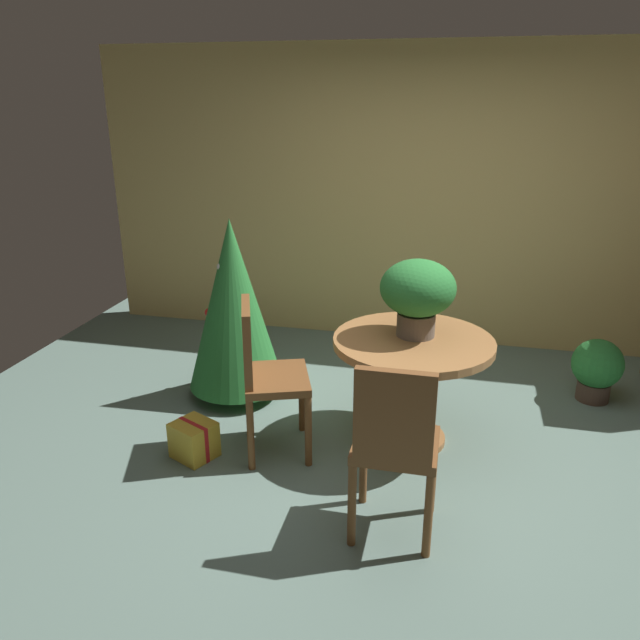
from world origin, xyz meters
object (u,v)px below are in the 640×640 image
at_px(flower_vase, 418,291).
at_px(holiday_tree, 233,305).
at_px(wooden_chair_left_near, 264,369).
at_px(round_dining_table, 412,372).
at_px(wooden_chair_near, 395,442).
at_px(gift_box_gold, 194,440).
at_px(potted_plant, 597,368).

xyz_separation_m(flower_vase, holiday_tree, (-1.35, 0.31, -0.29)).
relative_size(flower_vase, holiday_tree, 0.36).
xyz_separation_m(flower_vase, wooden_chair_left_near, (-0.89, -0.38, -0.45)).
distance_m(wooden_chair_left_near, holiday_tree, 0.84).
relative_size(round_dining_table, wooden_chair_near, 1.02).
bearing_deg(wooden_chair_left_near, wooden_chair_near, -36.54).
bearing_deg(gift_box_gold, wooden_chair_left_near, 23.76).
distance_m(round_dining_table, gift_box_gold, 1.45).
bearing_deg(holiday_tree, wooden_chair_left_near, -56.65).
height_order(wooden_chair_near, holiday_tree, holiday_tree).
xyz_separation_m(wooden_chair_near, holiday_tree, (-1.34, 1.35, 0.16)).
distance_m(round_dining_table, potted_plant, 1.60).
distance_m(gift_box_gold, potted_plant, 2.97).
distance_m(holiday_tree, potted_plant, 2.74).
distance_m(flower_vase, gift_box_gold, 1.69).
height_order(flower_vase, wooden_chair_near, flower_vase).
bearing_deg(potted_plant, wooden_chair_near, -124.80).
bearing_deg(potted_plant, round_dining_table, -145.51).
distance_m(holiday_tree, gift_box_gold, 1.07).
relative_size(flower_vase, potted_plant, 1.03).
bearing_deg(flower_vase, gift_box_gold, -156.57).
bearing_deg(holiday_tree, flower_vase, -12.96).
bearing_deg(wooden_chair_near, flower_vase, 89.78).
height_order(round_dining_table, potted_plant, round_dining_table).
relative_size(round_dining_table, flower_vase, 2.06).
distance_m(round_dining_table, flower_vase, 0.53).
bearing_deg(gift_box_gold, holiday_tree, 92.29).
height_order(wooden_chair_left_near, holiday_tree, holiday_tree).
bearing_deg(wooden_chair_near, holiday_tree, 134.84).
relative_size(round_dining_table, gift_box_gold, 3.18).
xyz_separation_m(flower_vase, wooden_chair_near, (-0.00, -1.04, -0.46)).
height_order(round_dining_table, holiday_tree, holiday_tree).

